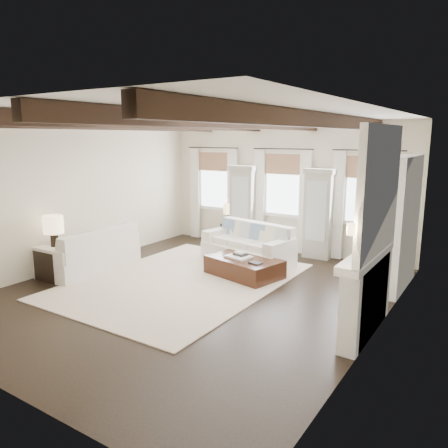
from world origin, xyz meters
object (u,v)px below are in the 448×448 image
Objects in this scene: sofa_back at (249,247)px; ottoman at (244,267)px; sofa_left at (92,253)px; side_table_back at (229,233)px; side_table_front at (56,264)px.

sofa_back reaches higher than ottoman.
side_table_back is (1.15, 3.71, -0.10)m from sofa_left.
sofa_back is 1.51× the size of ottoman.
sofa_left is 3.29m from ottoman.
side_table_back is (1.33, 4.49, -0.04)m from side_table_front.
sofa_left is (-2.54, -2.37, -0.00)m from sofa_back.
sofa_left is at bearing -137.06° from sofa_back.
sofa_left is at bearing -141.41° from ottoman.
sofa_back reaches higher than side_table_front.
ottoman is 3.83m from side_table_front.
ottoman is at bearing 25.42° from sofa_left.
sofa_left is 3.54× the size of side_table_front.
sofa_left is 3.89m from side_table_back.
sofa_left reaches higher than ottoman.
sofa_back is at bearing 42.94° from sofa_left.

